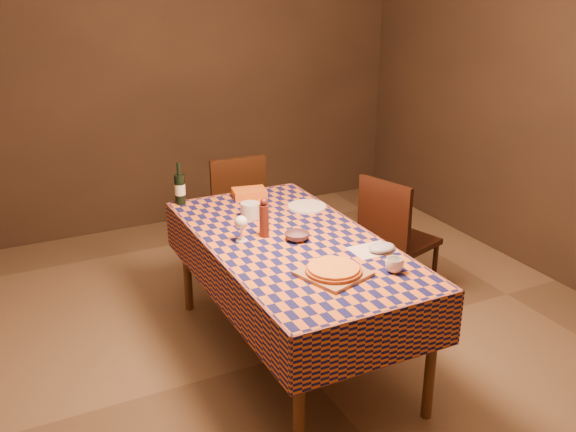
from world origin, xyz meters
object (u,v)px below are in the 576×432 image
(dining_table, at_px, (292,252))
(cutting_board, at_px, (333,274))
(bowl, at_px, (297,236))
(chair_right, at_px, (393,235))
(white_plate, at_px, (307,207))
(chair_far, at_px, (234,205))
(pizza, at_px, (334,269))
(wine_bottle, at_px, (180,189))

(dining_table, relative_size, cutting_board, 6.15)
(bowl, height_order, chair_right, chair_right)
(dining_table, distance_m, white_plate, 0.54)
(white_plate, distance_m, chair_far, 0.92)
(pizza, relative_size, chair_far, 0.40)
(cutting_board, height_order, chair_right, chair_right)
(pizza, distance_m, white_plate, 0.98)
(pizza, xyz_separation_m, white_plate, (0.34, 0.92, -0.03))
(white_plate, bearing_deg, bowl, -124.17)
(pizza, distance_m, chair_right, 1.24)
(cutting_board, bearing_deg, pizza, -90.00)
(cutting_board, relative_size, bowl, 2.11)
(dining_table, relative_size, wine_bottle, 6.58)
(white_plate, bearing_deg, wine_bottle, 148.27)
(dining_table, xyz_separation_m, bowl, (0.03, -0.01, 0.10))
(wine_bottle, distance_m, white_plate, 0.84)
(dining_table, height_order, chair_right, chair_right)
(bowl, xyz_separation_m, white_plate, (0.30, 0.44, -0.01))
(wine_bottle, xyz_separation_m, chair_far, (0.55, 0.43, -0.35))
(bowl, height_order, chair_far, chair_far)
(pizza, bearing_deg, chair_right, 39.81)
(chair_far, bearing_deg, pizza, -95.60)
(cutting_board, relative_size, chair_right, 0.32)
(pizza, bearing_deg, bowl, 85.24)
(bowl, height_order, wine_bottle, wine_bottle)
(cutting_board, distance_m, pizza, 0.02)
(bowl, distance_m, chair_far, 1.34)
(dining_table, xyz_separation_m, pizza, (-0.01, -0.49, 0.11))
(cutting_board, xyz_separation_m, white_plate, (0.34, 0.92, -0.00))
(dining_table, bearing_deg, cutting_board, -91.54)
(cutting_board, xyz_separation_m, wine_bottle, (-0.37, 1.36, 0.10))
(wine_bottle, bearing_deg, bowl, -64.90)
(dining_table, bearing_deg, pizza, -91.54)
(bowl, relative_size, wine_bottle, 0.51)
(dining_table, distance_m, cutting_board, 0.50)
(dining_table, distance_m, chair_right, 0.97)
(pizza, relative_size, white_plate, 1.50)
(chair_far, bearing_deg, wine_bottle, -141.70)
(white_plate, distance_m, chair_right, 0.66)
(dining_table, xyz_separation_m, white_plate, (0.32, 0.43, 0.08))
(pizza, xyz_separation_m, chair_right, (0.93, 0.78, -0.28))
(pizza, height_order, chair_far, chair_far)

